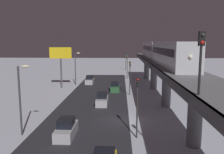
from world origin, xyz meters
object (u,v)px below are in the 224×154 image
commercial_billboard (61,57)px  traffic_light_mid (130,73)px  traffic_light_far (127,63)px  sedan_green (115,87)px  sedan_silver_4 (66,129)px  subway_train (160,51)px  traffic_light_distant (126,58)px  rail_signal (201,52)px  sedan_silver_2 (90,80)px  sedan_silver_3 (102,100)px  traffic_light_near (137,99)px

commercial_billboard → traffic_light_mid: bearing=157.0°
traffic_light_mid → traffic_light_far: size_ratio=1.00×
sedan_green → sedan_silver_4: size_ratio=0.93×
subway_train → traffic_light_distant: subway_train is taller
subway_train → traffic_light_distant: (5.37, -41.65, -4.22)m
subway_train → commercial_billboard: 21.54m
traffic_light_mid → commercial_billboard: (14.76, -6.25, 2.63)m
subway_train → rail_signal: 27.62m
sedan_silver_2 → sedan_green: 10.67m
sedan_silver_3 → traffic_light_distant: (-4.70, -47.46, 3.40)m
commercial_billboard → traffic_light_far: bearing=-136.6°
sedan_silver_2 → traffic_light_mid: 15.51m
sedan_silver_2 → sedan_green: size_ratio=1.00×
traffic_light_mid → traffic_light_distant: bearing=-90.0°
rail_signal → sedan_green: size_ratio=0.99×
traffic_light_distant → traffic_light_mid: bearing=90.0°
rail_signal → traffic_light_distant: (3.29, -69.17, -5.17)m
subway_train → traffic_light_mid: bearing=-13.0°
rail_signal → sedan_silver_4: 16.32m
sedan_silver_2 → sedan_silver_4: (-1.80, 31.95, 0.00)m
traffic_light_near → traffic_light_far: (0.00, -40.41, 0.00)m
traffic_light_near → rail_signal: bearing=111.0°
traffic_light_near → traffic_light_mid: bearing=-90.0°
rail_signal → commercial_billboard: rail_signal is taller
rail_signal → sedan_silver_3: (7.99, -21.71, -8.57)m
sedan_silver_2 → traffic_light_mid: (-9.30, 11.94, 3.40)m
subway_train → rail_signal: (2.09, 27.53, 0.95)m
sedan_silver_4 → commercial_billboard: 27.91m
traffic_light_near → traffic_light_far: 40.41m
subway_train → sedan_silver_4: subway_train is taller
sedan_silver_2 → sedan_green: bearing=126.8°
sedan_silver_3 → commercial_billboard: commercial_billboard is taller
rail_signal → sedan_silver_2: 43.46m
sedan_silver_3 → traffic_light_near: traffic_light_near is taller
sedan_green → traffic_light_distant: size_ratio=0.63×
rail_signal → commercial_billboard: bearing=-62.7°
subway_train → sedan_green: size_ratio=9.17×
subway_train → commercial_billboard: subway_train is taller
traffic_light_mid → traffic_light_near: bearing=90.0°
sedan_silver_2 → traffic_light_far: size_ratio=0.63×
sedan_silver_2 → traffic_light_mid: size_ratio=0.63×
sedan_silver_2 → sedan_silver_3: same height
subway_train → rail_signal: size_ratio=9.22×
sedan_silver_3 → traffic_light_distant: bearing=84.3°
traffic_light_mid → commercial_billboard: commercial_billboard is taller
sedan_green → subway_train: bearing=-29.3°
sedan_silver_4 → traffic_light_distant: bearing=-97.1°
traffic_light_mid → traffic_light_distant: same height
sedan_silver_4 → traffic_light_near: bearing=178.5°
sedan_green → traffic_light_far: size_ratio=0.63×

